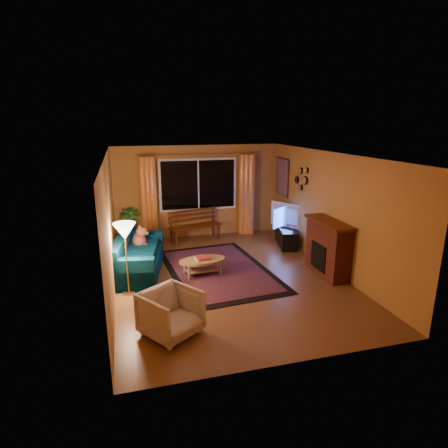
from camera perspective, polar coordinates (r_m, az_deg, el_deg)
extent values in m
cube|color=brown|center=(7.84, 0.58, -8.05)|extent=(4.50, 6.00, 0.02)
cube|color=white|center=(7.22, 0.64, 10.62)|extent=(4.50, 6.00, 0.02)
cube|color=#BB7C36|center=(10.29, -3.97, 4.96)|extent=(4.50, 0.02, 2.50)
cube|color=#BB7C36|center=(7.17, -17.04, -0.34)|extent=(0.02, 6.00, 2.50)
cube|color=#BB7C36|center=(8.32, 15.77, 1.88)|extent=(0.02, 6.00, 2.50)
cube|color=black|center=(10.20, -3.92, 6.00)|extent=(2.00, 0.02, 1.30)
cylinder|color=#BF8C3F|center=(10.05, -3.96, 10.46)|extent=(3.20, 0.03, 0.03)
cylinder|color=orange|center=(10.02, -11.42, 3.64)|extent=(0.36, 0.36, 2.24)
cylinder|color=orange|center=(10.54, 3.42, 4.49)|extent=(0.36, 0.36, 2.24)
cube|color=#4A1D06|center=(10.01, -4.36, -1.49)|extent=(1.45, 0.75, 0.42)
imported|color=#235B1E|center=(10.03, -14.14, -0.33)|extent=(0.57, 0.57, 0.95)
cube|color=#03273A|center=(8.09, -12.89, -4.55)|extent=(1.21, 2.12, 0.81)
imported|color=beige|center=(5.76, -8.11, -13.01)|extent=(1.02, 1.01, 0.78)
cylinder|color=#BF8C3F|center=(7.07, -14.61, -5.28)|extent=(0.24, 0.24, 1.35)
cube|color=maroon|center=(8.14, -0.91, -6.98)|extent=(2.32, 3.40, 0.02)
cylinder|color=#AE884E|center=(7.84, -3.30, -6.60)|extent=(1.07, 1.07, 0.36)
cube|color=black|center=(9.79, 9.42, -1.91)|extent=(0.62, 1.17, 0.46)
imported|color=black|center=(9.64, 9.56, 1.18)|extent=(0.71, 0.99, 0.63)
cube|color=maroon|center=(8.08, 15.56, -3.68)|extent=(0.40, 1.20, 1.10)
cube|color=#D75C22|center=(10.37, 8.83, 7.13)|extent=(0.04, 0.76, 0.96)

